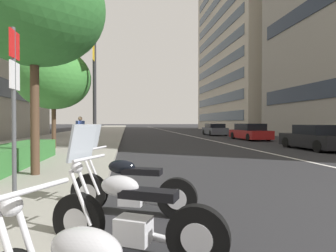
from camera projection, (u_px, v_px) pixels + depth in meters
sidewalk_right_plaza at (86, 135)px, 30.87m from camera, size 160.00×8.34×0.15m
lane_centre_stripe at (177, 133)px, 37.55m from camera, size 110.00×0.16×0.01m
motorcycle_mid_row at (131, 218)px, 3.00m from camera, size 1.07×1.94×1.49m
motorcycle_second_in_row at (129, 188)px, 4.40m from camera, size 0.95×2.05×1.48m
car_mid_block_traffic at (315, 138)px, 14.80m from camera, size 4.20×1.93×1.37m
car_approaching_light at (250, 132)px, 22.98m from camera, size 4.59×2.01×1.39m
car_lead_in_lane at (215, 130)px, 31.10m from camera, size 4.69×2.08×1.33m
parking_sign_by_curb at (14, 98)px, 3.91m from camera, size 0.32×0.06×2.74m
street_lamp_with_banners at (101, 53)px, 13.74m from camera, size 1.26×2.46×8.11m
clipped_hedge_bed at (13, 156)px, 8.32m from camera, size 5.61×1.10×0.65m
street_tree_by_lamp_post at (34, 6)px, 6.94m from camera, size 3.62×3.62×5.91m
street_tree_far_plaza at (54, 78)px, 14.13m from camera, size 3.82×3.82×5.29m
pedestrian_on_plaza at (80, 132)px, 14.74m from camera, size 0.45×0.48×1.67m
office_tower_far_left_down_avenue at (268, 46)px, 50.43m from camera, size 25.85×19.94×31.46m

